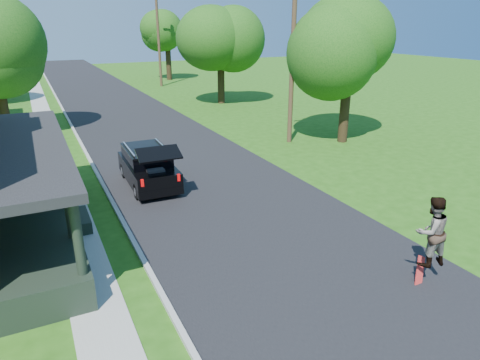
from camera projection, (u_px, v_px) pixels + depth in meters
name	position (u px, v px, depth m)	size (l,w,h in m)	color
ground	(313.00, 275.00, 11.83)	(140.00, 140.00, 0.00)	#225010
street	(139.00, 127.00, 28.67)	(8.00, 120.00, 0.02)	black
curb	(75.00, 133.00, 26.99)	(0.15, 120.00, 0.12)	#A3A39E
sidewalk	(49.00, 136.00, 26.35)	(1.30, 120.00, 0.03)	gray
black_suv	(148.00, 167.00, 18.14)	(1.87, 4.65, 2.15)	black
skateboarder	(431.00, 231.00, 11.05)	(1.03, 0.85, 1.92)	black
skateboard	(420.00, 273.00, 11.51)	(0.61, 0.44, 0.78)	#9D110D
tree_right_near	(349.00, 44.00, 23.26)	(7.20, 6.96, 8.45)	black
tree_right_mid	(220.00, 29.00, 35.10)	(6.13, 6.00, 9.36)	black
tree_right_far	(166.00, 27.00, 50.29)	(5.63, 5.48, 8.96)	black
utility_pole_near	(292.00, 63.00, 23.54)	(1.64, 0.27, 8.69)	#41301E
utility_pole_far	(158.00, 32.00, 45.17)	(1.75, 0.48, 10.91)	#41301E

